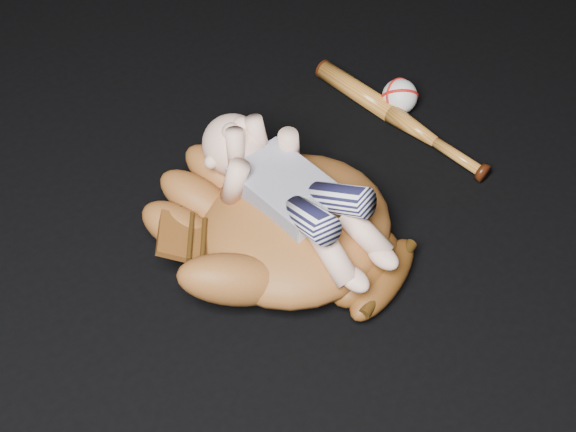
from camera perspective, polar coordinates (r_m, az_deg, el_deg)
The scene contains 4 objects.
baseball_glove at distance 1.40m, azimuth 0.54°, elevation -0.31°, with size 0.40×0.46×0.14m, color brown, non-canonical shape.
newborn_baby at distance 1.36m, azimuth 0.81°, elevation 1.43°, with size 0.18×0.39×0.16m, color #E1AB91, non-canonical shape.
baseball_bat at distance 1.67m, azimuth 7.27°, elevation 6.23°, with size 0.04×0.41×0.04m, color #AC6421, non-canonical shape.
baseball at distance 1.69m, azimuth 7.24°, elevation 7.67°, with size 0.07×0.07×0.07m, color silver.
Camera 1 is at (-0.64, -0.74, 1.13)m, focal length 55.00 mm.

